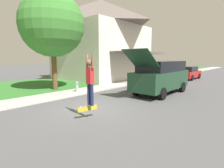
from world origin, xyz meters
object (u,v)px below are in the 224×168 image
at_px(skateboard, 88,108).
at_px(skateboarder, 90,79).
at_px(car_down_street, 188,73).
at_px(fire_hydrant, 77,87).
at_px(suv_parked, 161,76).
at_px(lawn_tree_near, 52,25).

bearing_deg(skateboard, skateboarder, 14.30).
height_order(car_down_street, fire_hydrant, car_down_street).
distance_m(suv_parked, skateboard, 6.49).
distance_m(lawn_tree_near, fire_hydrant, 4.69).
bearing_deg(car_down_street, skateboard, -84.39).
xyz_separation_m(lawn_tree_near, suv_parked, (6.30, 4.11, -3.48)).
relative_size(suv_parked, fire_hydrant, 8.32).
xyz_separation_m(suv_parked, skateboarder, (0.23, -6.41, 0.41)).
height_order(skateboard, fire_hydrant, fire_hydrant).
bearing_deg(suv_parked, fire_hydrant, -139.97).
bearing_deg(skateboarder, skateboard, -165.70).
bearing_deg(suv_parked, skateboard, -89.22).
bearing_deg(lawn_tree_near, skateboarder, -19.41).
relative_size(car_down_street, fire_hydrant, 6.11).
height_order(lawn_tree_near, skateboard, lawn_tree_near).
bearing_deg(fire_hydrant, skateboard, -32.57).
relative_size(lawn_tree_near, fire_hydrant, 9.93).
relative_size(skateboarder, fire_hydrant, 2.91).
relative_size(car_down_street, skateboard, 5.41).
bearing_deg(car_down_street, lawn_tree_near, -109.24).
xyz_separation_m(car_down_street, fire_hydrant, (-2.83, -13.29, -0.27)).
relative_size(lawn_tree_near, car_down_street, 1.62).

